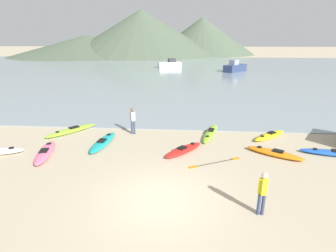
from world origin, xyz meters
The scene contains 18 objects.
ground_plane centered at (0.00, 0.00, 0.00)m, with size 400.00×400.00×0.00m, color tan.
bay_water centered at (0.00, 42.74, 0.03)m, with size 160.00×70.00×0.06m, color gray.
far_hill_left centered at (-34.24, 84.35, 3.42)m, with size 51.00×51.00×6.84m, color #4C5B47.
far_hill_midleft centered at (-15.76, 89.10, 7.69)m, with size 53.98×53.98×15.37m, color #4C5B47.
far_hill_midright centered at (5.89, 96.85, 6.66)m, with size 39.07×39.07×13.32m, color #4C5B47.
kayak_on_sand_0 centered at (-6.32, 6.88, 0.14)m, with size 2.54×3.09×0.33m.
kayak_on_sand_1 centered at (8.41, 4.55, 0.13)m, with size 3.30×1.26×0.29m.
kayak_on_sand_2 centered at (-3.74, 5.10, 0.14)m, with size 1.00×3.17×0.32m.
kayak_on_sand_3 centered at (0.79, 4.37, 0.14)m, with size 2.21×2.44×0.32m.
kayak_on_sand_5 centered at (-6.23, 3.47, 0.15)m, with size 1.39×3.04×0.35m.
kayak_on_sand_6 centered at (5.89, 6.89, 0.14)m, with size 2.55×2.34×0.31m.
kayak_on_sand_7 centered at (5.39, 4.30, 0.14)m, with size 2.76×2.05×0.32m.
kayak_on_sand_8 centered at (2.38, 7.06, 0.13)m, with size 1.46×3.50×0.31m.
person_near_foreground centered at (3.45, -0.55, 0.90)m, with size 0.32×0.25×1.57m.
person_near_waterline centered at (-2.40, 6.92, 0.96)m, with size 0.34×0.28×1.67m.
moored_boat_0 centered at (-2.82, 45.82, 0.70)m, with size 4.94×3.24×1.83m.
moored_boat_1 centered at (9.21, 40.03, 0.78)m, with size 4.68×5.13×2.06m.
loose_paddle centered at (2.32, 3.23, 0.01)m, with size 2.57×1.41×0.03m.
Camera 1 is at (0.92, -8.20, 5.62)m, focal length 28.00 mm.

